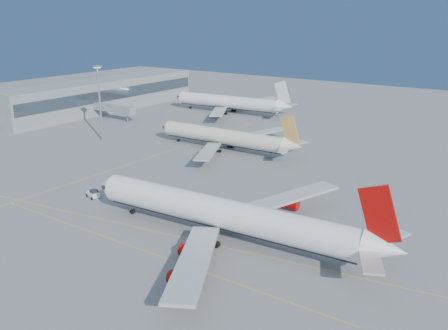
{
  "coord_description": "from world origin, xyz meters",
  "views": [
    {
      "loc": [
        70.26,
        -79.02,
        45.54
      ],
      "look_at": [
        -1.83,
        24.62,
        7.0
      ],
      "focal_mm": 40.0,
      "sensor_mm": 36.0,
      "label": 1
    }
  ],
  "objects_px": {
    "airliner_virgin": "(227,215)",
    "airliner_third": "(230,102)",
    "light_mast": "(99,97)",
    "airliner_etihad": "(225,137)",
    "pushback_tug": "(93,194)"
  },
  "relations": [
    {
      "from": "airliner_virgin",
      "to": "airliner_etihad",
      "type": "xyz_separation_m",
      "value": [
        -40.89,
        58.37,
        -0.77
      ]
    },
    {
      "from": "airliner_virgin",
      "to": "airliner_etihad",
      "type": "relative_size",
      "value": 1.25
    },
    {
      "from": "airliner_third",
      "to": "pushback_tug",
      "type": "bearing_deg",
      "value": -77.14
    },
    {
      "from": "airliner_virgin",
      "to": "airliner_third",
      "type": "xyz_separation_m",
      "value": [
        -76.9,
        114.31,
        -0.2
      ]
    },
    {
      "from": "pushback_tug",
      "to": "airliner_etihad",
      "type": "bearing_deg",
      "value": 103.93
    },
    {
      "from": "airliner_virgin",
      "to": "airliner_etihad",
      "type": "bearing_deg",
      "value": 122.03
    },
    {
      "from": "airliner_virgin",
      "to": "pushback_tug",
      "type": "distance_m",
      "value": 42.53
    },
    {
      "from": "pushback_tug",
      "to": "airliner_virgin",
      "type": "bearing_deg",
      "value": 14.47
    },
    {
      "from": "airliner_third",
      "to": "pushback_tug",
      "type": "distance_m",
      "value": 118.89
    },
    {
      "from": "light_mast",
      "to": "airliner_etihad",
      "type": "bearing_deg",
      "value": 17.2
    },
    {
      "from": "pushback_tug",
      "to": "airliner_third",
      "type": "bearing_deg",
      "value": 122.26
    },
    {
      "from": "airliner_virgin",
      "to": "pushback_tug",
      "type": "height_order",
      "value": "airliner_virgin"
    },
    {
      "from": "airliner_virgin",
      "to": "pushback_tug",
      "type": "xyz_separation_m",
      "value": [
        -42.3,
        0.64,
        -4.37
      ]
    },
    {
      "from": "airliner_etihad",
      "to": "airliner_third",
      "type": "bearing_deg",
      "value": 122.09
    },
    {
      "from": "airliner_virgin",
      "to": "light_mast",
      "type": "relative_size",
      "value": 2.65
    }
  ]
}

